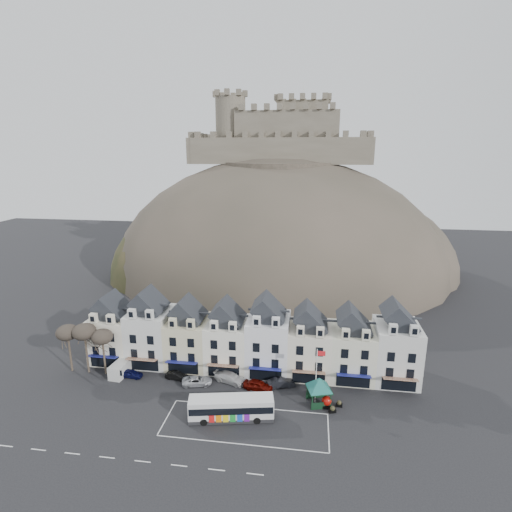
% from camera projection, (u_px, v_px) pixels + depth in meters
% --- Properties ---
extents(ground, '(300.00, 300.00, 0.00)m').
position_uv_depth(ground, '(229.00, 429.00, 52.71)').
color(ground, black).
rests_on(ground, ground).
extents(coach_bay_markings, '(22.00, 7.50, 0.01)m').
position_uv_depth(coach_bay_markings, '(246.00, 424.00, 53.63)').
color(coach_bay_markings, silver).
rests_on(coach_bay_markings, ground).
extents(townhouse_terrace, '(54.40, 9.35, 11.80)m').
position_uv_depth(townhouse_terrace, '(249.00, 338.00, 66.60)').
color(townhouse_terrace, silver).
rests_on(townhouse_terrace, ground).
extents(castle_hill, '(100.00, 76.00, 68.00)m').
position_uv_depth(castle_hill, '(281.00, 274.00, 118.47)').
color(castle_hill, '#3C382E').
rests_on(castle_hill, ground).
extents(castle, '(50.20, 22.20, 22.00)m').
position_uv_depth(castle, '(283.00, 134.00, 114.96)').
color(castle, brown).
rests_on(castle, ground).
extents(tree_left_far, '(3.61, 3.61, 8.24)m').
position_uv_depth(tree_left_far, '(67.00, 333.00, 64.97)').
color(tree_left_far, '#3D3527').
rests_on(tree_left_far, ground).
extents(tree_left_mid, '(3.78, 3.78, 8.64)m').
position_uv_depth(tree_left_mid, '(84.00, 332.00, 64.47)').
color(tree_left_mid, '#3D3527').
rests_on(tree_left_mid, ground).
extents(tree_left_near, '(3.43, 3.43, 7.84)m').
position_uv_depth(tree_left_near, '(102.00, 337.00, 64.23)').
color(tree_left_near, '#3D3527').
rests_on(tree_left_near, ground).
extents(bus, '(11.82, 4.80, 3.25)m').
position_uv_depth(bus, '(231.00, 407.00, 54.36)').
color(bus, '#262628').
rests_on(bus, ground).
extents(bus_shelter, '(6.32, 6.32, 4.18)m').
position_uv_depth(bus_shelter, '(319.00, 384.00, 57.26)').
color(bus_shelter, black).
rests_on(bus_shelter, ground).
extents(red_buoy, '(1.40, 1.40, 1.74)m').
position_uv_depth(red_buoy, '(327.00, 402.00, 57.06)').
color(red_buoy, black).
rests_on(red_buoy, ground).
extents(flagpole, '(1.24, 0.13, 8.54)m').
position_uv_depth(flagpole, '(317.00, 372.00, 57.16)').
color(flagpole, silver).
rests_on(flagpole, ground).
extents(white_van, '(2.55, 4.99, 2.19)m').
position_uv_depth(white_van, '(121.00, 368.00, 65.48)').
color(white_van, silver).
rests_on(white_van, ground).
extents(planter_west, '(0.98, 0.67, 0.96)m').
position_uv_depth(planter_west, '(339.00, 404.00, 57.27)').
color(planter_west, black).
rests_on(planter_west, ground).
extents(planter_east, '(1.09, 0.76, 0.99)m').
position_uv_depth(planter_east, '(332.00, 409.00, 55.97)').
color(planter_east, black).
rests_on(planter_east, ground).
extents(car_navy, '(3.79, 1.69, 1.27)m').
position_uv_depth(car_navy, '(131.00, 374.00, 64.70)').
color(car_navy, '#0B0E3B').
rests_on(car_navy, ground).
extents(car_black, '(3.88, 1.85, 1.23)m').
position_uv_depth(car_black, '(177.00, 376.00, 64.09)').
color(car_black, black).
rests_on(car_black, ground).
extents(car_silver, '(4.96, 3.15, 1.30)m').
position_uv_depth(car_silver, '(197.00, 381.00, 62.61)').
color(car_silver, '#B7B9BF').
rests_on(car_silver, ground).
extents(car_white, '(5.69, 3.77, 1.53)m').
position_uv_depth(car_white, '(230.00, 378.00, 63.31)').
color(car_white, silver).
rests_on(car_white, ground).
extents(car_maroon, '(4.81, 2.66, 1.55)m').
position_uv_depth(car_maroon, '(258.00, 385.00, 61.25)').
color(car_maroon, '#4F0904').
rests_on(car_maroon, ground).
extents(car_charcoal, '(4.52, 2.75, 1.41)m').
position_uv_depth(car_charcoal, '(281.00, 383.00, 62.02)').
color(car_charcoal, black).
rests_on(car_charcoal, ground).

